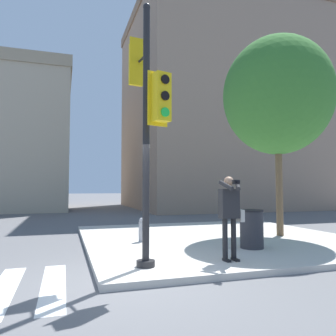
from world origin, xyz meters
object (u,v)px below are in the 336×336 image
at_px(traffic_signal_pole, 147,107).
at_px(person_photographer, 230,210).
at_px(fire_hydrant, 142,230).
at_px(trash_bin, 252,229).
at_px(street_tree, 277,96).

distance_m(traffic_signal_pole, person_photographer, 2.74).
height_order(traffic_signal_pole, fire_hydrant, traffic_signal_pole).
height_order(traffic_signal_pole, trash_bin, traffic_signal_pole).
height_order(person_photographer, trash_bin, person_photographer).
relative_size(traffic_signal_pole, trash_bin, 5.46).
distance_m(person_photographer, trash_bin, 1.70).
bearing_deg(fire_hydrant, person_photographer, -66.73).
height_order(fire_hydrant, trash_bin, trash_bin).
xyz_separation_m(traffic_signal_pole, trash_bin, (2.97, 1.05, -2.64)).
bearing_deg(trash_bin, person_photographer, -137.70).
bearing_deg(traffic_signal_pole, trash_bin, 19.36).
bearing_deg(street_tree, traffic_signal_pole, -152.32).
bearing_deg(trash_bin, fire_hydrant, 143.49).
bearing_deg(traffic_signal_pole, street_tree, 27.68).
relative_size(traffic_signal_pole, street_tree, 0.82).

